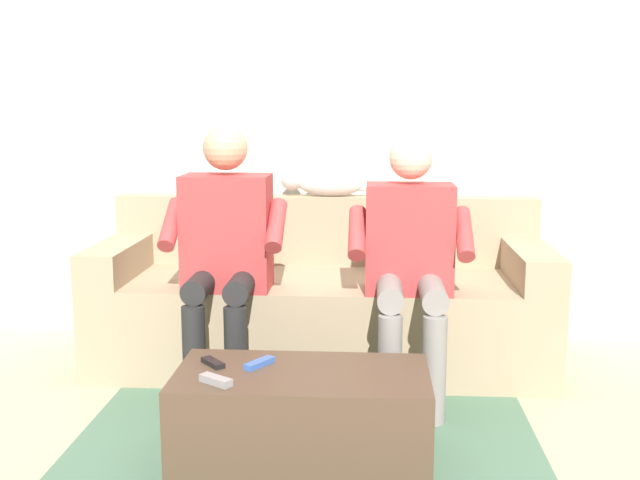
{
  "coord_description": "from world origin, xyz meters",
  "views": [
    {
      "loc": [
        -0.24,
        3.58,
        1.29
      ],
      "look_at": [
        0.0,
        0.02,
        0.65
      ],
      "focal_mm": 42.68,
      "sensor_mm": 36.0,
      "label": 1
    }
  ],
  "objects_px": {
    "person_left_seated": "(410,252)",
    "remote_black": "(213,363)",
    "coffee_table": "(302,417)",
    "person_right_seated": "(225,241)",
    "cat_on_backrest": "(323,182)",
    "couch": "(322,306)",
    "remote_blue": "(259,363)",
    "remote_gray": "(216,380)"
  },
  "relations": [
    {
      "from": "remote_blue",
      "to": "remote_gray",
      "type": "height_order",
      "value": "remote_gray"
    },
    {
      "from": "person_right_seated",
      "to": "cat_on_backrest",
      "type": "xyz_separation_m",
      "value": [
        -0.4,
        -0.64,
        0.21
      ]
    },
    {
      "from": "coffee_table",
      "to": "person_right_seated",
      "type": "relative_size",
      "value": 0.76
    },
    {
      "from": "person_left_seated",
      "to": "remote_gray",
      "type": "height_order",
      "value": "person_left_seated"
    },
    {
      "from": "remote_gray",
      "to": "couch",
      "type": "bearing_deg",
      "value": 111.38
    },
    {
      "from": "coffee_table",
      "to": "remote_black",
      "type": "bearing_deg",
      "value": -8.77
    },
    {
      "from": "couch",
      "to": "coffee_table",
      "type": "distance_m",
      "value": 1.11
    },
    {
      "from": "person_right_seated",
      "to": "remote_blue",
      "type": "distance_m",
      "value": 0.81
    },
    {
      "from": "coffee_table",
      "to": "couch",
      "type": "bearing_deg",
      "value": -90.0
    },
    {
      "from": "coffee_table",
      "to": "cat_on_backrest",
      "type": "distance_m",
      "value": 1.56
    },
    {
      "from": "remote_blue",
      "to": "coffee_table",
      "type": "bearing_deg",
      "value": -75.73
    },
    {
      "from": "cat_on_backrest",
      "to": "remote_gray",
      "type": "relative_size",
      "value": 4.68
    },
    {
      "from": "remote_gray",
      "to": "person_left_seated",
      "type": "bearing_deg",
      "value": 84.96
    },
    {
      "from": "cat_on_backrest",
      "to": "remote_gray",
      "type": "bearing_deg",
      "value": 79.92
    },
    {
      "from": "couch",
      "to": "cat_on_backrest",
      "type": "height_order",
      "value": "cat_on_backrest"
    },
    {
      "from": "person_left_seated",
      "to": "remote_blue",
      "type": "xyz_separation_m",
      "value": [
        0.58,
        0.66,
        -0.3
      ]
    },
    {
      "from": "couch",
      "to": "person_left_seated",
      "type": "xyz_separation_m",
      "value": [
        -0.41,
        0.39,
        0.36
      ]
    },
    {
      "from": "person_left_seated",
      "to": "remote_gray",
      "type": "bearing_deg",
      "value": 50.68
    },
    {
      "from": "person_left_seated",
      "to": "remote_black",
      "type": "xyz_separation_m",
      "value": [
        0.75,
        0.66,
        -0.3
      ]
    },
    {
      "from": "cat_on_backrest",
      "to": "person_left_seated",
      "type": "bearing_deg",
      "value": 122.51
    },
    {
      "from": "coffee_table",
      "to": "cat_on_backrest",
      "type": "height_order",
      "value": "cat_on_backrest"
    },
    {
      "from": "couch",
      "to": "remote_gray",
      "type": "xyz_separation_m",
      "value": [
        0.28,
        1.24,
        0.07
      ]
    },
    {
      "from": "coffee_table",
      "to": "remote_gray",
      "type": "distance_m",
      "value": 0.37
    },
    {
      "from": "person_right_seated",
      "to": "remote_black",
      "type": "distance_m",
      "value": 0.77
    },
    {
      "from": "person_left_seated",
      "to": "remote_blue",
      "type": "relative_size",
      "value": 8.55
    },
    {
      "from": "couch",
      "to": "remote_blue",
      "type": "distance_m",
      "value": 1.06
    },
    {
      "from": "cat_on_backrest",
      "to": "remote_blue",
      "type": "relative_size",
      "value": 4.4
    },
    {
      "from": "coffee_table",
      "to": "remote_gray",
      "type": "height_order",
      "value": "remote_gray"
    },
    {
      "from": "remote_blue",
      "to": "couch",
      "type": "bearing_deg",
      "value": 24.08
    },
    {
      "from": "couch",
      "to": "remote_black",
      "type": "relative_size",
      "value": 18.86
    },
    {
      "from": "cat_on_backrest",
      "to": "couch",
      "type": "bearing_deg",
      "value": 92.7
    },
    {
      "from": "cat_on_backrest",
      "to": "remote_blue",
      "type": "bearing_deg",
      "value": 83.65
    },
    {
      "from": "remote_black",
      "to": "couch",
      "type": "bearing_deg",
      "value": 121.82
    },
    {
      "from": "person_left_seated",
      "to": "coffee_table",
      "type": "bearing_deg",
      "value": 59.95
    },
    {
      "from": "coffee_table",
      "to": "person_left_seated",
      "type": "height_order",
      "value": "person_left_seated"
    },
    {
      "from": "coffee_table",
      "to": "cat_on_backrest",
      "type": "bearing_deg",
      "value": -89.45
    },
    {
      "from": "person_right_seated",
      "to": "cat_on_backrest",
      "type": "relative_size",
      "value": 2.02
    },
    {
      "from": "cat_on_backrest",
      "to": "coffee_table",
      "type": "bearing_deg",
      "value": 90.55
    },
    {
      "from": "coffee_table",
      "to": "remote_black",
      "type": "distance_m",
      "value": 0.38
    },
    {
      "from": "couch",
      "to": "cat_on_backrest",
      "type": "relative_size",
      "value": 3.74
    },
    {
      "from": "person_left_seated",
      "to": "person_right_seated",
      "type": "relative_size",
      "value": 0.96
    },
    {
      "from": "coffee_table",
      "to": "person_left_seated",
      "type": "relative_size",
      "value": 0.79
    }
  ]
}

